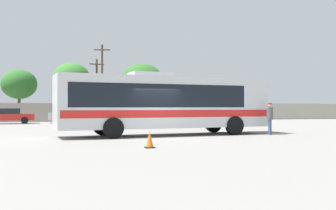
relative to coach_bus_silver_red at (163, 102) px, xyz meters
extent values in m
plane|color=gray|center=(-0.66, 8.55, -1.83)|extent=(300.00, 300.00, 0.00)
cube|color=#9E998C|center=(-0.66, 22.22, -0.85)|extent=(80.00, 0.30, 1.97)
cube|color=silver|center=(0.13, 0.01, -0.02)|extent=(12.00, 3.79, 2.75)
cube|color=black|center=(-0.45, -0.05, 0.31)|extent=(9.89, 3.59, 1.21)
cube|color=red|center=(0.13, 0.01, -0.62)|extent=(11.77, 3.79, 0.38)
cube|color=#19212D|center=(6.01, 0.64, 0.48)|extent=(0.28, 2.29, 1.43)
cube|color=red|center=(6.02, 0.64, -1.06)|extent=(0.32, 2.49, 0.66)
cube|color=#B2B2B2|center=(-0.75, -0.08, 1.47)|extent=(2.34, 1.63, 0.24)
cylinder|color=black|center=(3.64, 1.62, -1.31)|extent=(1.07, 0.41, 1.04)
cylinder|color=black|center=(3.90, -0.82, -1.31)|extent=(1.07, 0.41, 1.04)
cylinder|color=black|center=(-3.22, 0.89, -1.31)|extent=(1.07, 0.41, 1.04)
cylinder|color=black|center=(-2.96, -1.55, -1.31)|extent=(1.07, 0.41, 1.04)
cylinder|color=#33476B|center=(5.88, -1.20, -1.41)|extent=(0.16, 0.16, 0.85)
cylinder|color=#33476B|center=(5.82, -1.35, -1.41)|extent=(0.16, 0.16, 0.85)
cylinder|color=#4C4C51|center=(5.85, -1.27, -0.64)|extent=(0.46, 0.46, 0.67)
sphere|color=tan|center=(5.85, -1.27, -0.19)|extent=(0.23, 0.23, 0.23)
cylinder|color=red|center=(5.85, -1.27, -0.09)|extent=(0.24, 0.24, 0.07)
cube|color=red|center=(-10.08, 17.91, -1.21)|extent=(4.67, 2.18, 0.61)
cube|color=black|center=(-10.31, 17.89, -0.66)|extent=(2.63, 1.86, 0.50)
cylinder|color=black|center=(-8.76, 18.91, -1.51)|extent=(0.66, 0.27, 0.64)
cylinder|color=black|center=(-8.61, 17.15, -1.51)|extent=(0.66, 0.27, 0.64)
cube|color=#B7BABF|center=(-4.45, 18.43, -1.18)|extent=(4.31, 2.03, 0.67)
cube|color=black|center=(-4.24, 18.44, -0.57)|extent=(2.41, 1.78, 0.55)
cylinder|color=black|center=(-5.70, 17.47, -1.51)|extent=(0.65, 0.26, 0.64)
cylinder|color=black|center=(-5.80, 19.24, -1.51)|extent=(0.65, 0.26, 0.64)
cylinder|color=black|center=(-3.09, 17.62, -1.51)|extent=(0.65, 0.26, 0.64)
cylinder|color=black|center=(-3.19, 19.38, -1.51)|extent=(0.65, 0.26, 0.64)
cube|color=maroon|center=(1.04, 17.63, -1.19)|extent=(4.56, 1.96, 0.65)
cube|color=black|center=(0.81, 17.62, -0.59)|extent=(2.53, 1.74, 0.53)
cylinder|color=black|center=(2.40, 18.56, -1.51)|extent=(0.65, 0.24, 0.64)
cylinder|color=black|center=(2.47, 16.79, -1.51)|extent=(0.65, 0.24, 0.64)
cylinder|color=black|center=(-0.39, 18.46, -1.51)|extent=(0.65, 0.24, 0.64)
cylinder|color=black|center=(-0.33, 16.70, -1.51)|extent=(0.65, 0.24, 0.64)
cube|color=#B7BABF|center=(8.03, 17.88, -1.21)|extent=(4.70, 2.10, 0.61)
cube|color=black|center=(7.80, 17.87, -0.65)|extent=(2.63, 1.82, 0.50)
cylinder|color=black|center=(9.40, 18.86, -1.51)|extent=(0.65, 0.26, 0.64)
cylinder|color=black|center=(9.51, 17.10, -1.51)|extent=(0.65, 0.26, 0.64)
cylinder|color=black|center=(6.56, 18.67, -1.51)|extent=(0.65, 0.26, 0.64)
cylinder|color=black|center=(6.67, 16.91, -1.51)|extent=(0.65, 0.26, 0.64)
cylinder|color=#4C3823|center=(-1.28, 25.83, 1.78)|extent=(0.24, 0.24, 7.23)
cube|color=#473321|center=(-1.28, 25.83, 4.80)|extent=(1.78, 0.51, 0.12)
cylinder|color=#4C3823|center=(-0.85, 23.97, 2.51)|extent=(0.24, 0.24, 8.69)
cube|color=#473321|center=(-0.85, 23.97, 6.26)|extent=(1.79, 0.45, 0.12)
cylinder|color=brown|center=(-10.01, 26.85, -0.45)|extent=(0.32, 0.32, 2.77)
ellipsoid|color=#2D6628|center=(-10.01, 26.85, 2.34)|extent=(4.01, 4.01, 3.41)
cylinder|color=brown|center=(-4.20, 25.01, -0.13)|extent=(0.32, 0.32, 3.40)
ellipsoid|color=#38752D|center=(-4.20, 25.01, 3.02)|extent=(4.16, 4.16, 3.54)
cylinder|color=brown|center=(4.76, 28.53, -0.49)|extent=(0.32, 0.32, 2.70)
ellipsoid|color=#2D6628|center=(4.76, 28.53, 2.88)|extent=(5.77, 5.77, 4.90)
cube|color=black|center=(-2.18, -6.18, -1.81)|extent=(0.36, 0.36, 0.04)
cone|color=orange|center=(-2.18, -6.18, -1.49)|extent=(0.28, 0.28, 0.60)
camera|label=1|loc=(-5.48, -20.53, -0.27)|focal=41.30mm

